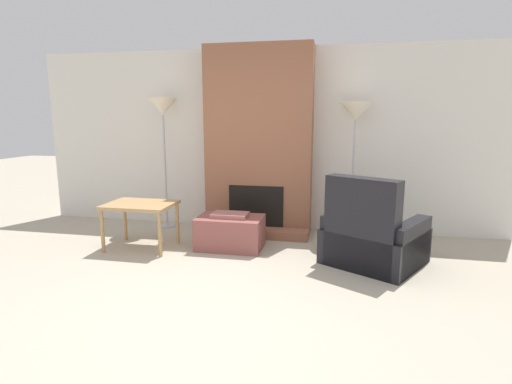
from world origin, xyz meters
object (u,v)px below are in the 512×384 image
(floor_lamp_left, at_px, (163,111))
(side_table, at_px, (140,209))
(ottoman, at_px, (230,232))
(armchair, at_px, (371,239))
(floor_lamp_right, at_px, (356,116))

(floor_lamp_left, bearing_deg, side_table, -84.26)
(ottoman, height_order, armchair, armchair)
(ottoman, xyz_separation_m, floor_lamp_right, (1.50, 0.79, 1.44))
(armchair, relative_size, floor_lamp_right, 0.70)
(ottoman, bearing_deg, armchair, -8.23)
(ottoman, relative_size, armchair, 0.64)
(side_table, xyz_separation_m, floor_lamp_left, (-0.10, 1.00, 1.21))
(armchair, distance_m, floor_lamp_left, 3.39)
(floor_lamp_left, distance_m, floor_lamp_right, 2.70)
(side_table, relative_size, floor_lamp_left, 0.43)
(floor_lamp_right, bearing_deg, floor_lamp_left, 180.00)
(side_table, relative_size, floor_lamp_right, 0.45)
(armchair, distance_m, side_table, 2.80)
(floor_lamp_left, bearing_deg, ottoman, -33.34)
(ottoman, bearing_deg, side_table, -168.88)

